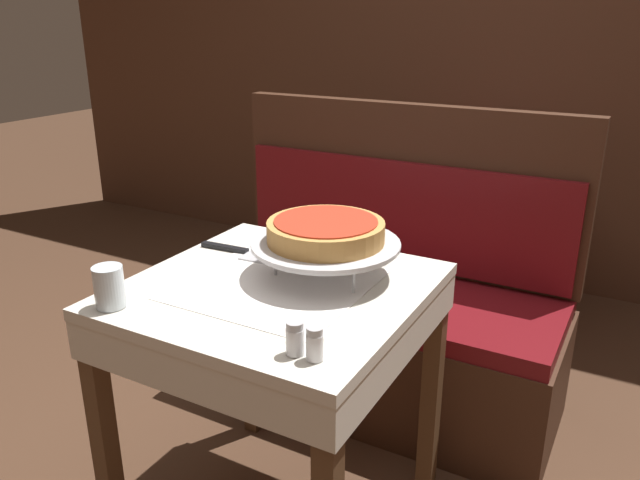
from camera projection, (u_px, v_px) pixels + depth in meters
The scene contains 11 objects.
dining_table_front at pixel (277, 319), 1.60m from camera, with size 0.71×0.71×0.76m.
dining_table_rear at pixel (474, 182), 2.98m from camera, with size 0.63×0.63×0.77m.
booth_bench at pixel (379, 320), 2.34m from camera, with size 1.33×0.54×1.10m.
back_wall_panel at pixel (501, 54), 3.16m from camera, with size 6.00×0.04×2.40m, color #4C2D1E.
pizza_pan_stand at pixel (326, 245), 1.59m from camera, with size 0.38×0.38×0.09m.
deep_dish_pizza at pixel (326, 231), 1.58m from camera, with size 0.30×0.30×0.06m.
pizza_server at pixel (248, 252), 1.76m from camera, with size 0.27×0.11×0.01m.
water_glass_near at pixel (109, 287), 1.43m from camera, with size 0.07×0.07×0.10m.
salt_shaker at pixel (295, 338), 1.24m from camera, with size 0.04×0.04×0.07m.
pepper_shaker at pixel (315, 344), 1.22m from camera, with size 0.03×0.03×0.07m.
condiment_caddy at pixel (472, 148), 2.95m from camera, with size 0.14×0.14×0.16m.
Camera 1 is at (0.79, -1.20, 1.40)m, focal length 35.00 mm.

